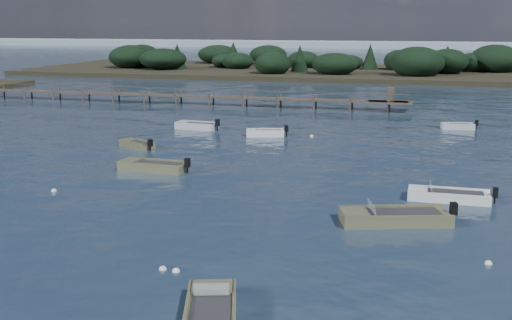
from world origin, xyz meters
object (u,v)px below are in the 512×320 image
(dinghy_mid_white_a, at_px, (394,219))
(tender_far_grey_b, at_px, (458,127))
(dinghy_extra_a, at_px, (196,127))
(tender_far_white, at_px, (265,134))
(dinghy_mid_grey, at_px, (153,168))
(dinghy_mid_white_b, at_px, (448,197))
(jetty, at_px, (178,96))
(tender_far_grey, at_px, (137,146))
(dinghy_near_olive, at_px, (210,318))

(dinghy_mid_white_a, relative_size, tender_far_grey_b, 1.73)
(dinghy_extra_a, relative_size, tender_far_white, 1.13)
(dinghy_extra_a, distance_m, dinghy_mid_grey, 17.31)
(dinghy_mid_white_b, bearing_deg, dinghy_mid_grey, 172.30)
(dinghy_mid_grey, relative_size, jetty, 0.08)
(tender_far_grey, height_order, tender_far_white, tender_far_white)
(tender_far_grey, height_order, jetty, jetty)
(dinghy_mid_white_b, bearing_deg, dinghy_near_olive, -114.42)
(jetty, bearing_deg, tender_far_grey_b, -18.79)
(dinghy_near_olive, relative_size, tender_far_grey_b, 1.49)
(dinghy_extra_a, xyz_separation_m, tender_far_grey, (-1.44, -9.91, -0.02))
(jetty, bearing_deg, dinghy_extra_a, -63.30)
(tender_far_grey, height_order, dinghy_mid_white_b, dinghy_mid_white_b)
(tender_far_white, bearing_deg, dinghy_extra_a, 163.52)
(dinghy_extra_a, distance_m, tender_far_grey_b, 24.74)
(tender_far_grey, relative_size, tender_far_white, 0.92)
(dinghy_mid_white_a, xyz_separation_m, tender_far_white, (-12.45, 22.55, 0.00))
(dinghy_mid_white_b, bearing_deg, tender_far_grey, 157.85)
(dinghy_extra_a, relative_size, dinghy_near_olive, 0.84)
(tender_far_white, bearing_deg, dinghy_mid_grey, -105.53)
(dinghy_extra_a, xyz_separation_m, tender_far_grey_b, (23.90, 6.38, -0.02))
(dinghy_near_olive, bearing_deg, dinghy_extra_a, 110.88)
(dinghy_near_olive, xyz_separation_m, dinghy_mid_white_a, (5.39, 12.82, 0.02))
(dinghy_near_olive, xyz_separation_m, jetty, (-23.12, 55.04, 0.82))
(dinghy_mid_grey, relative_size, dinghy_mid_white_a, 0.85)
(dinghy_near_olive, xyz_separation_m, dinghy_mid_white_b, (8.12, 17.89, -0.00))
(tender_far_grey, relative_size, jetty, 0.05)
(dinghy_near_olive, distance_m, tender_far_grey_b, 44.94)
(tender_far_grey, bearing_deg, dinghy_extra_a, 81.76)
(dinghy_extra_a, relative_size, dinghy_mid_white_a, 0.72)
(tender_far_grey_b, xyz_separation_m, jetty, (-32.71, 11.13, 0.82))
(dinghy_mid_grey, distance_m, tender_far_grey_b, 31.29)
(tender_far_grey, bearing_deg, dinghy_mid_white_a, -34.97)
(dinghy_extra_a, height_order, jetty, jetty)
(dinghy_extra_a, xyz_separation_m, dinghy_mid_grey, (3.13, -17.02, -0.01))
(dinghy_mid_grey, distance_m, tender_far_white, 15.44)
(dinghy_extra_a, xyz_separation_m, jetty, (-8.81, 17.51, 0.80))
(tender_far_white, height_order, jetty, jetty)
(jetty, bearing_deg, tender_far_white, -50.74)
(dinghy_mid_white_a, xyz_separation_m, jetty, (-28.52, 42.21, 0.81))
(dinghy_near_olive, height_order, jetty, jetty)
(dinghy_near_olive, xyz_separation_m, tender_far_white, (-7.05, 35.38, 0.02))
(tender_far_grey_b, bearing_deg, dinghy_mid_grey, -131.59)
(tender_far_white, bearing_deg, jetty, 129.26)
(dinghy_extra_a, bearing_deg, dinghy_mid_white_b, -41.18)
(dinghy_mid_white_b, bearing_deg, jetty, 130.07)
(dinghy_mid_grey, height_order, dinghy_mid_white_b, dinghy_mid_grey)
(dinghy_extra_a, height_order, tender_far_grey_b, dinghy_extra_a)
(dinghy_mid_grey, xyz_separation_m, dinghy_mid_white_b, (19.31, -2.61, -0.01))
(dinghy_mid_grey, xyz_separation_m, jetty, (-11.94, 34.54, 0.81))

